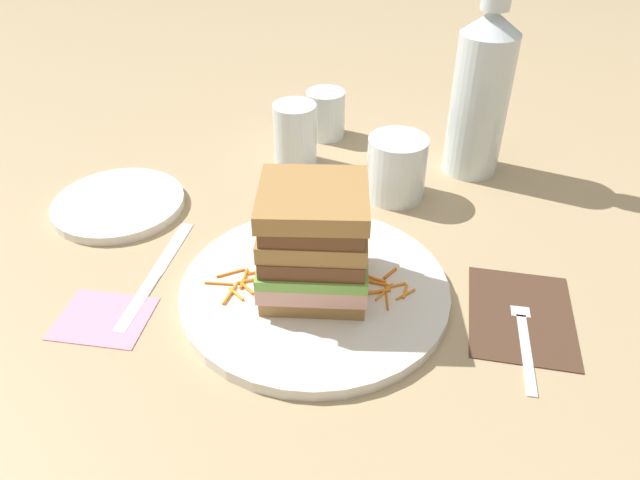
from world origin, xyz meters
name	(u,v)px	position (x,y,z in m)	size (l,w,h in m)	color
ground_plane	(330,287)	(0.00, 0.00, 0.00)	(3.00, 3.00, 0.00)	tan
main_plate	(315,290)	(-0.01, -0.02, 0.01)	(0.30, 0.30, 0.01)	white
sandwich	(314,241)	(-0.01, -0.02, 0.07)	(0.13, 0.13, 0.13)	#A87A42
carrot_shred_0	(244,279)	(-0.09, -0.02, 0.02)	(0.00, 0.00, 0.03)	orange
carrot_shred_1	(247,288)	(-0.09, -0.04, 0.02)	(0.00, 0.00, 0.02)	orange
carrot_shred_2	(256,272)	(-0.08, -0.01, 0.02)	(0.00, 0.00, 0.02)	orange
carrot_shred_3	(219,284)	(-0.12, -0.03, 0.02)	(0.00, 0.00, 0.03)	orange
carrot_shred_4	(230,294)	(-0.10, -0.05, 0.02)	(0.00, 0.00, 0.03)	orange
carrot_shred_5	(236,294)	(-0.09, -0.05, 0.02)	(0.00, 0.00, 0.02)	orange
carrot_shred_6	(251,280)	(-0.09, -0.02, 0.02)	(0.00, 0.00, 0.03)	orange
carrot_shred_7	(231,273)	(-0.11, -0.01, 0.02)	(0.00, 0.00, 0.03)	orange
carrot_shred_8	(379,284)	(0.05, 0.00, 0.02)	(0.00, 0.00, 0.03)	orange
carrot_shred_9	(387,299)	(0.07, -0.02, 0.01)	(0.00, 0.00, 0.03)	orange
carrot_shred_10	(384,292)	(0.06, -0.01, 0.02)	(0.00, 0.00, 0.03)	orange
carrot_shred_11	(390,273)	(0.06, 0.02, 0.02)	(0.00, 0.00, 0.02)	orange
carrot_shred_12	(405,292)	(0.08, -0.01, 0.02)	(0.00, 0.00, 0.02)	orange
carrot_shred_13	(378,291)	(0.06, -0.01, 0.02)	(0.00, 0.00, 0.03)	orange
carrot_shred_14	(406,295)	(0.08, -0.01, 0.02)	(0.00, 0.00, 0.03)	orange
carrot_shred_15	(375,278)	(0.05, 0.01, 0.02)	(0.00, 0.00, 0.03)	orange
carrot_shred_16	(396,286)	(0.07, 0.00, 0.02)	(0.00, 0.00, 0.02)	orange
napkin_dark	(521,315)	(0.21, -0.01, 0.00)	(0.11, 0.14, 0.00)	#4C3323
fork	(524,327)	(0.21, -0.03, 0.00)	(0.02, 0.17, 0.00)	silver
knife	(155,275)	(-0.20, -0.02, 0.00)	(0.02, 0.20, 0.00)	silver
juice_glass	(396,171)	(0.05, 0.21, 0.04)	(0.08, 0.08, 0.09)	white
water_bottle	(481,91)	(0.15, 0.31, 0.12)	(0.08, 0.08, 0.28)	silver
empty_tumbler_0	(295,135)	(-0.10, 0.27, 0.05)	(0.06, 0.06, 0.09)	silver
empty_tumbler_1	(326,114)	(-0.08, 0.37, 0.04)	(0.06, 0.06, 0.07)	silver
side_plate	(119,204)	(-0.31, 0.10, 0.01)	(0.17, 0.17, 0.01)	white
napkin_pink	(104,318)	(-0.23, -0.10, 0.00)	(0.10, 0.08, 0.00)	pink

